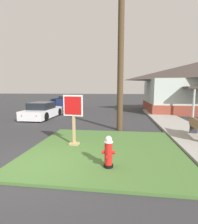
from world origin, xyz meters
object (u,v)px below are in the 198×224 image
(stop_sign, at_px, (74,120))
(parked_sedan_white, at_px, (43,111))
(fire_hydrant, at_px, (108,153))
(manhole_cover, at_px, (84,132))
(pickup_truck_navy, at_px, (66,104))
(street_bench, at_px, (198,127))
(utility_pole, at_px, (121,30))

(stop_sign, xyz_separation_m, parked_sedan_white, (-4.38, 6.52, -0.52))
(stop_sign, height_order, parked_sedan_white, stop_sign)
(fire_hydrant, distance_m, manhole_cover, 4.58)
(pickup_truck_navy, bearing_deg, parked_sedan_white, -88.33)
(stop_sign, bearing_deg, manhole_cover, 93.27)
(pickup_truck_navy, bearing_deg, fire_hydrant, -67.60)
(fire_hydrant, height_order, manhole_cover, fire_hydrant)
(pickup_truck_navy, relative_size, street_bench, 3.20)
(fire_hydrant, bearing_deg, manhole_cover, 111.13)
(manhole_cover, xyz_separation_m, street_bench, (5.38, -0.83, 0.58))
(stop_sign, distance_m, pickup_truck_navy, 13.72)
(stop_sign, xyz_separation_m, pickup_truck_navy, (-4.57, 12.93, -0.44))
(fire_hydrant, bearing_deg, street_bench, 42.37)
(utility_pole, bearing_deg, manhole_cover, -162.42)
(stop_sign, xyz_separation_m, manhole_cover, (-0.14, 2.44, -1.05))
(fire_hydrant, bearing_deg, stop_sign, 129.83)
(stop_sign, bearing_deg, street_bench, 17.09)
(stop_sign, xyz_separation_m, street_bench, (5.24, 1.61, -0.47))
(street_bench, bearing_deg, pickup_truck_navy, 130.92)
(parked_sedan_white, height_order, utility_pole, utility_pole)
(parked_sedan_white, xyz_separation_m, utility_pole, (6.14, -3.47, 4.77))
(manhole_cover, distance_m, parked_sedan_white, 5.90)
(pickup_truck_navy, distance_m, utility_pole, 12.64)
(fire_hydrant, xyz_separation_m, utility_pole, (0.25, 4.85, 4.81))
(fire_hydrant, height_order, parked_sedan_white, parked_sedan_white)
(parked_sedan_white, height_order, street_bench, parked_sedan_white)
(pickup_truck_navy, xyz_separation_m, street_bench, (9.81, -11.32, -0.02))
(fire_hydrant, xyz_separation_m, manhole_cover, (-1.64, 4.24, -0.50))
(parked_sedan_white, bearing_deg, stop_sign, -56.09)
(street_bench, distance_m, utility_pole, 6.04)
(fire_hydrant, distance_m, pickup_truck_navy, 15.93)
(manhole_cover, bearing_deg, street_bench, -8.80)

